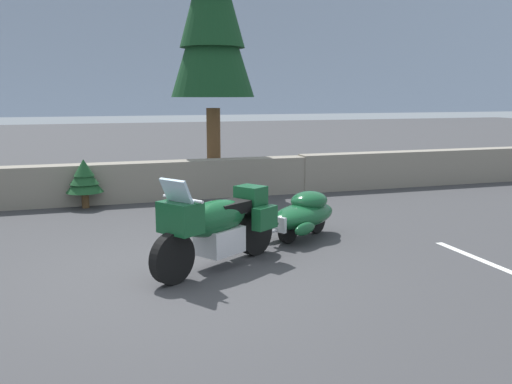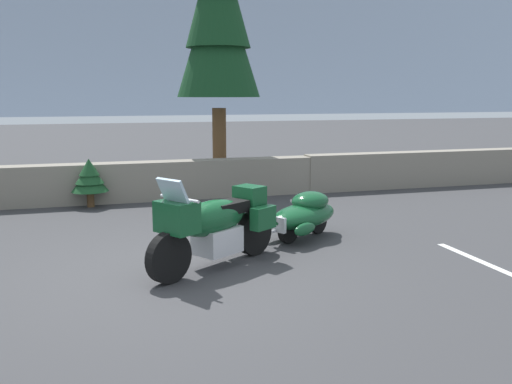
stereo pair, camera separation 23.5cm
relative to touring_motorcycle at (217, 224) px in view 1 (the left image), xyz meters
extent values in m
plane|color=#38383A|center=(-0.59, -0.13, -0.62)|extent=(80.00, 80.00, 0.00)
cube|color=gray|center=(-0.59, 5.25, -0.19)|extent=(8.00, 0.51, 0.87)
cube|color=gray|center=(7.41, 5.21, -0.17)|extent=(8.00, 0.48, 0.91)
cube|color=#99A8BF|center=(-0.59, 95.24, 7.38)|extent=(240.00, 80.00, 16.00)
cylinder|color=black|center=(-0.68, -0.45, -0.29)|extent=(0.63, 0.48, 0.66)
cylinder|color=black|center=(0.69, 0.46, -0.29)|extent=(0.63, 0.48, 0.66)
cube|color=silver|center=(0.05, 0.03, -0.24)|extent=(0.74, 0.70, 0.36)
ellipsoid|color=#144C28|center=(-0.04, -0.02, 0.09)|extent=(1.24, 1.03, 0.48)
cube|color=#144C28|center=(-0.56, -0.37, 0.21)|extent=(0.59, 0.63, 0.40)
cube|color=#9EB7C6|center=(-0.60, -0.39, 0.54)|extent=(0.40, 0.47, 0.34)
cube|color=black|center=(0.21, 0.14, 0.19)|extent=(0.67, 0.61, 0.16)
cube|color=#144C28|center=(0.61, 0.40, 0.29)|extent=(0.49, 0.51, 0.28)
cube|color=#144C28|center=(0.73, 0.12, 0.01)|extent=(0.42, 0.35, 0.32)
cube|color=#144C28|center=(0.40, 0.62, 0.01)|extent=(0.42, 0.35, 0.32)
cylinder|color=silver|center=(-0.52, -0.34, 0.44)|extent=(0.42, 0.61, 0.04)
cylinder|color=silver|center=(-0.64, -0.42, -0.04)|extent=(0.25, 0.20, 0.54)
cylinder|color=black|center=(1.40, 0.92, -0.40)|extent=(0.42, 0.33, 0.44)
cylinder|color=black|center=(2.09, 1.38, -0.40)|extent=(0.42, 0.33, 0.44)
ellipsoid|color=#144C28|center=(1.75, 1.15, -0.24)|extent=(1.63, 1.39, 0.40)
ellipsoid|color=#144C28|center=(1.90, 1.25, -0.02)|extent=(0.91, 0.86, 0.32)
cube|color=silver|center=(1.16, 0.76, -0.26)|extent=(0.23, 0.30, 0.24)
ellipsoid|color=#144C28|center=(1.58, 0.66, -0.34)|extent=(0.51, 0.40, 0.20)
ellipsoid|color=#144C28|center=(1.23, 1.19, -0.34)|extent=(0.51, 0.40, 0.20)
cylinder|color=silver|center=(0.83, 0.55, -0.35)|extent=(0.61, 0.43, 0.05)
cylinder|color=brown|center=(1.44, 6.13, 0.39)|extent=(0.34, 0.34, 2.02)
cone|color=#143D1E|center=(1.44, 6.13, 3.26)|extent=(2.01, 2.01, 3.20)
cylinder|color=brown|center=(-1.65, 4.83, -0.47)|extent=(0.15, 0.15, 0.30)
cone|color=#194723|center=(-1.65, 4.83, -0.05)|extent=(0.77, 0.77, 0.47)
cone|color=#194723|center=(-1.65, 4.83, 0.09)|extent=(0.60, 0.60, 0.41)
cone|color=#194723|center=(-1.65, 4.83, 0.23)|extent=(0.42, 0.42, 0.35)
camera|label=1|loc=(-1.74, -7.14, 1.74)|focal=38.90mm
camera|label=2|loc=(-1.51, -7.21, 1.74)|focal=38.90mm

